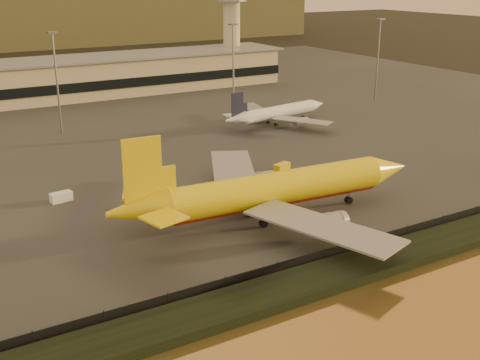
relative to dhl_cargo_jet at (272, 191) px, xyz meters
name	(u,v)px	position (x,y,z in m)	size (l,w,h in m)	color
ground	(262,235)	(-4.90, -4.65, -5.17)	(900.00, 900.00, 0.00)	black
embankment	(331,276)	(-4.90, -21.65, -4.47)	(320.00, 7.00, 1.40)	black
tarmac	(83,117)	(-4.90, 90.35, -5.07)	(320.00, 220.00, 0.20)	#2D2D2D
perimeter_fence	(313,260)	(-4.90, -17.65, -3.87)	(300.00, 0.05, 2.20)	black
terminal_building	(6,84)	(-19.42, 120.90, 1.08)	(202.00, 25.00, 12.60)	#C7B48A
control_tower	(232,21)	(65.10, 126.35, 16.49)	(11.20, 11.20, 35.50)	#C7B48A
apron_light_masts	(157,67)	(10.10, 70.35, 10.54)	(152.20, 12.20, 25.40)	slate
dhl_cargo_jet	(272,191)	(0.00, 0.00, 0.00)	(55.72, 54.44, 16.64)	yellow
white_narrowbody_jet	(277,113)	(38.21, 54.92, -1.90)	(35.71, 34.49, 10.27)	white
gse_vehicle_yellow	(282,167)	(15.72, 20.00, -4.12)	(3.78, 1.70, 1.70)	yellow
gse_vehicle_white	(61,197)	(-28.24, 25.95, -4.11)	(3.81, 1.71, 1.71)	white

